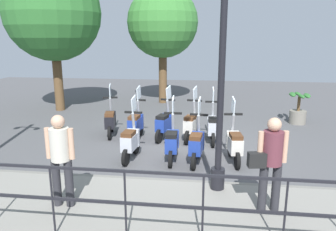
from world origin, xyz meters
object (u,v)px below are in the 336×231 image
object	(u,v)px
scooter_near_0	(234,143)
scooter_far_2	(164,123)
pedestrian_distant	(61,154)
scooter_near_2	(172,142)
scooter_far_3	(136,124)
lamp_post_near	(221,89)
scooter_far_1	(191,124)
scooter_far_0	(213,126)
pedestrian_with_bag	(271,158)
scooter_far_4	(110,120)
scooter_near_3	(131,141)
tree_distant	(163,23)
tree_large	(53,13)
scooter_near_1	(197,144)
potted_palm	(298,111)

from	to	relation	value
scooter_near_0	scooter_far_2	world-z (taller)	same
scooter_far_2	pedestrian_distant	bearing A→B (deg)	-179.91
scooter_near_2	scooter_far_3	size ratio (longest dim) A/B	1.00
scooter_near_2	scooter_far_3	distance (m)	1.97
lamp_post_near	scooter_far_1	world-z (taller)	lamp_post_near
pedestrian_distant	scooter_far_0	bearing A→B (deg)	147.23
pedestrian_with_bag	scooter_far_4	world-z (taller)	pedestrian_with_bag
pedestrian_distant	scooter_far_4	bearing A→B (deg)	-174.59
scooter_near_3	scooter_far_0	bearing A→B (deg)	-47.29
scooter_far_0	scooter_far_1	xyz separation A→B (m)	(0.12, 0.61, 0.00)
pedestrian_with_bag	scooter_far_3	size ratio (longest dim) A/B	1.03
lamp_post_near	scooter_far_1	distance (m)	3.73
tree_distant	scooter_far_1	world-z (taller)	tree_distant
tree_distant	scooter_far_0	distance (m)	6.64
tree_large	scooter_far_1	xyz separation A→B (m)	(-3.30, -5.55, -3.31)
pedestrian_with_bag	scooter_near_1	bearing A→B (deg)	18.10
scooter_near_2	scooter_far_1	distance (m)	1.71
scooter_far_1	scooter_far_3	size ratio (longest dim) A/B	1.00
pedestrian_with_bag	scooter_near_0	distance (m)	2.55
scooter_near_2	tree_distant	bearing A→B (deg)	7.95
scooter_far_0	scooter_far_1	distance (m)	0.62
scooter_near_0	tree_distant	bearing A→B (deg)	13.85
tree_large	scooter_near_3	world-z (taller)	tree_large
scooter_near_3	scooter_far_1	distance (m)	2.19
lamp_post_near	scooter_far_0	xyz separation A→B (m)	(3.19, 0.08, -1.58)
tree_large	scooter_near_1	xyz separation A→B (m)	(-5.04, -5.77, -3.31)
lamp_post_near	scooter_far_3	bearing A→B (deg)	35.74
tree_large	scooter_far_2	world-z (taller)	tree_large
lamp_post_near	pedestrian_with_bag	size ratio (longest dim) A/B	2.71
scooter_far_2	scooter_far_4	distance (m)	1.67
tree_large	scooter_far_0	bearing A→B (deg)	-119.10
scooter_far_2	scooter_far_1	bearing A→B (deg)	-76.70
scooter_near_3	scooter_far_4	size ratio (longest dim) A/B	1.00
pedestrian_distant	scooter_near_2	bearing A→B (deg)	147.90
pedestrian_with_bag	scooter_far_2	bearing A→B (deg)	18.65
scooter_far_4	scooter_near_0	bearing A→B (deg)	-127.74
potted_palm	scooter_near_3	xyz separation A→B (m)	(-4.05, 4.92, 0.04)
pedestrian_with_bag	scooter_far_1	size ratio (longest dim) A/B	1.03
potted_palm	scooter_near_2	world-z (taller)	scooter_near_2
tree_large	potted_palm	world-z (taller)	tree_large
lamp_post_near	scooter_near_2	world-z (taller)	lamp_post_near
pedestrian_with_bag	scooter_far_4	xyz separation A→B (m)	(4.18, 3.94, -0.60)
scooter_far_0	scooter_far_4	xyz separation A→B (m)	(0.27, 3.06, 0.00)
lamp_post_near	pedestrian_distant	size ratio (longest dim) A/B	2.71
scooter_far_4	scooter_far_2	bearing A→B (deg)	-106.20
lamp_post_near	tree_distant	size ratio (longest dim) A/B	0.85
tree_distant	scooter_near_3	bearing A→B (deg)	-178.25
lamp_post_near	scooter_near_1	distance (m)	2.28
tree_large	tree_distant	bearing A→B (deg)	-62.36
tree_distant	scooter_near_1	bearing A→B (deg)	-165.62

